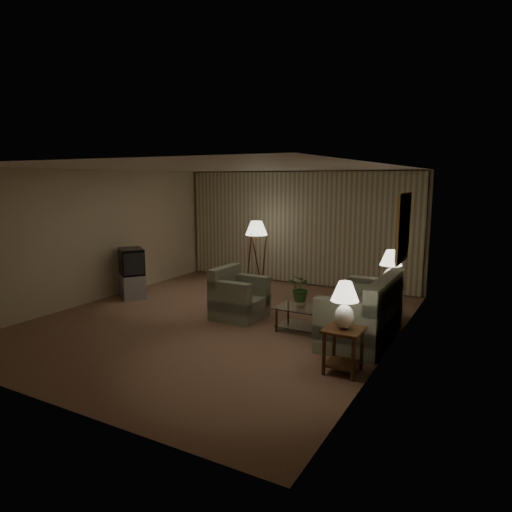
{
  "coord_description": "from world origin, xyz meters",
  "views": [
    {
      "loc": [
        4.38,
        -6.59,
        2.51
      ],
      "look_at": [
        0.43,
        0.6,
        1.12
      ],
      "focal_mm": 32.0,
      "sensor_mm": 36.0,
      "label": 1
    }
  ],
  "objects": [
    {
      "name": "coffee_table",
      "position": [
        1.66,
        0.17,
        0.28
      ],
      "size": [
        1.11,
        0.61,
        0.41
      ],
      "color": "silver",
      "rests_on": "ground"
    },
    {
      "name": "crt_tv",
      "position": [
        -2.55,
        0.5,
        0.78
      ],
      "size": [
        1.09,
        1.08,
        0.55
      ],
      "primitive_type": "cube",
      "rotation": [
        0.0,
        0.0,
        -0.65
      ],
      "color": "black",
      "rests_on": "tv_cabinet"
    },
    {
      "name": "vase",
      "position": [
        1.51,
        0.17,
        0.5
      ],
      "size": [
        0.19,
        0.19,
        0.16
      ],
      "primitive_type": "imported",
      "rotation": [
        0.0,
        0.0,
        0.2
      ],
      "color": "white",
      "rests_on": "coffee_table"
    },
    {
      "name": "table_lamp_far",
      "position": [
        2.65,
        1.52,
        1.0
      ],
      "size": [
        0.39,
        0.39,
        0.67
      ],
      "color": "white",
      "rests_on": "side_table_far"
    },
    {
      "name": "book",
      "position": [
        1.91,
        0.07,
        0.42
      ],
      "size": [
        0.26,
        0.27,
        0.02
      ],
      "primitive_type": "imported",
      "rotation": [
        0.0,
        0.0,
        0.59
      ],
      "color": "olive",
      "rests_on": "coffee_table"
    },
    {
      "name": "side_table_far",
      "position": [
        2.65,
        1.52,
        0.39
      ],
      "size": [
        0.45,
        0.38,
        0.6
      ],
      "color": "#3A1F0F",
      "rests_on": "ground"
    },
    {
      "name": "side_table_near",
      "position": [
        2.65,
        -1.08,
        0.4
      ],
      "size": [
        0.49,
        0.49,
        0.6
      ],
      "color": "#3A1F0F",
      "rests_on": "ground"
    },
    {
      "name": "floor_lamp",
      "position": [
        -0.61,
        2.49,
        0.82
      ],
      "size": [
        0.51,
        0.51,
        1.56
      ],
      "color": "#3A1F0F",
      "rests_on": "ground"
    },
    {
      "name": "table_lamp_near",
      "position": [
        2.65,
        -1.08,
        0.97
      ],
      "size": [
        0.36,
        0.36,
        0.62
      ],
      "color": "white",
      "rests_on": "side_table_near"
    },
    {
      "name": "armchair",
      "position": [
        0.24,
        0.32,
        0.37
      ],
      "size": [
        0.88,
        0.84,
        0.73
      ],
      "rotation": [
        0.0,
        0.0,
        1.56
      ],
      "color": "gray",
      "rests_on": "ground"
    },
    {
      "name": "ground",
      "position": [
        0.0,
        0.0,
        0.0
      ],
      "size": [
        7.0,
        7.0,
        0.0
      ],
      "primitive_type": "plane",
      "color": "#8F694F",
      "rests_on": "ground"
    },
    {
      "name": "tv_cabinet",
      "position": [
        -2.55,
        0.5,
        0.25
      ],
      "size": [
        1.18,
        1.17,
        0.5
      ],
      "primitive_type": "cube",
      "rotation": [
        0.0,
        0.0,
        -0.65
      ],
      "color": "#97979A",
      "rests_on": "ground"
    },
    {
      "name": "room_shell",
      "position": [
        0.02,
        1.51,
        1.75
      ],
      "size": [
        6.04,
        7.02,
        2.72
      ],
      "color": "beige",
      "rests_on": "ground"
    },
    {
      "name": "sofa",
      "position": [
        2.5,
        0.27,
        0.41
      ],
      "size": [
        1.84,
        0.93,
        0.81
      ],
      "rotation": [
        0.0,
        0.0,
        -1.57
      ],
      "color": "gray",
      "rests_on": "ground"
    },
    {
      "name": "flowers",
      "position": [
        1.51,
        0.17,
        0.8
      ],
      "size": [
        0.5,
        0.47,
        0.45
      ],
      "primitive_type": "imported",
      "rotation": [
        0.0,
        0.0,
        -0.39
      ],
      "color": "#3B6D30",
      "rests_on": "vase"
    },
    {
      "name": "ottoman",
      "position": [
        -0.35,
        1.79,
        0.18
      ],
      "size": [
        0.71,
        0.71,
        0.37
      ],
      "primitive_type": "cylinder",
      "rotation": [
        0.0,
        0.0,
        -0.34
      ],
      "color": "#AB513A",
      "rests_on": "ground"
    }
  ]
}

